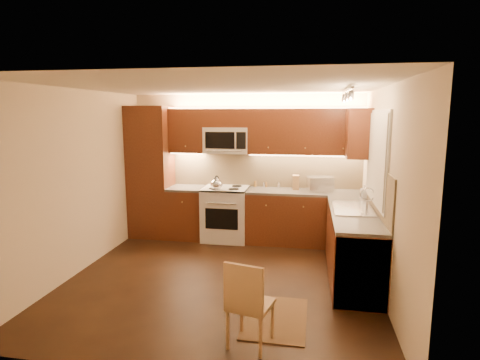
% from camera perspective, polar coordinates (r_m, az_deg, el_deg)
% --- Properties ---
extents(floor, '(4.00, 4.00, 0.01)m').
position_cam_1_polar(floor, '(5.42, -2.65, -14.08)').
color(floor, black).
rests_on(floor, ground).
extents(ceiling, '(4.00, 4.00, 0.01)m').
position_cam_1_polar(ceiling, '(4.97, -2.88, 13.33)').
color(ceiling, beige).
rests_on(ceiling, ground).
extents(wall_back, '(4.00, 0.01, 2.50)m').
position_cam_1_polar(wall_back, '(6.99, 0.85, 1.98)').
color(wall_back, beige).
rests_on(wall_back, ground).
extents(wall_front, '(4.00, 0.01, 2.50)m').
position_cam_1_polar(wall_front, '(3.18, -10.77, -7.46)').
color(wall_front, beige).
rests_on(wall_front, ground).
extents(wall_left, '(0.01, 4.00, 2.50)m').
position_cam_1_polar(wall_left, '(5.82, -22.35, -0.28)').
color(wall_left, beige).
rests_on(wall_left, ground).
extents(wall_right, '(0.01, 4.00, 2.50)m').
position_cam_1_polar(wall_right, '(5.01, 20.17, -1.64)').
color(wall_right, beige).
rests_on(wall_right, ground).
extents(pantry, '(0.70, 0.60, 2.30)m').
position_cam_1_polar(pantry, '(7.17, -12.69, 1.13)').
color(pantry, '#401A0D').
rests_on(pantry, floor).
extents(base_cab_back_left, '(0.62, 0.60, 0.86)m').
position_cam_1_polar(base_cab_back_left, '(7.08, -7.52, -4.76)').
color(base_cab_back_left, '#401A0D').
rests_on(base_cab_back_left, floor).
extents(counter_back_left, '(0.62, 0.60, 0.04)m').
position_cam_1_polar(counter_back_left, '(6.99, -7.60, -1.18)').
color(counter_back_left, '#3C3A36').
rests_on(counter_back_left, base_cab_back_left).
extents(base_cab_back_right, '(1.92, 0.60, 0.86)m').
position_cam_1_polar(base_cab_back_right, '(6.77, 9.19, -5.48)').
color(base_cab_back_right, '#401A0D').
rests_on(base_cab_back_right, floor).
extents(counter_back_right, '(1.92, 0.60, 0.04)m').
position_cam_1_polar(counter_back_right, '(6.67, 9.29, -1.74)').
color(counter_back_right, '#3C3A36').
rests_on(counter_back_right, base_cab_back_right).
extents(base_cab_right, '(0.60, 2.00, 0.86)m').
position_cam_1_polar(base_cab_right, '(5.56, 15.88, -9.09)').
color(base_cab_right, '#401A0D').
rests_on(base_cab_right, floor).
extents(counter_right, '(0.60, 2.00, 0.04)m').
position_cam_1_polar(counter_right, '(5.43, 16.09, -4.58)').
color(counter_right, '#3C3A36').
rests_on(counter_right, base_cab_right).
extents(dishwasher, '(0.58, 0.60, 0.84)m').
position_cam_1_polar(dishwasher, '(4.90, 16.71, -11.68)').
color(dishwasher, silver).
rests_on(dishwasher, floor).
extents(backsplash_back, '(3.30, 0.02, 0.60)m').
position_cam_1_polar(backsplash_back, '(6.94, 3.69, 1.49)').
color(backsplash_back, tan).
rests_on(backsplash_back, wall_back).
extents(backsplash_right, '(0.02, 2.00, 0.60)m').
position_cam_1_polar(backsplash_right, '(5.40, 19.31, -1.34)').
color(backsplash_right, tan).
rests_on(backsplash_right, wall_right).
extents(upper_cab_back_left, '(0.62, 0.35, 0.75)m').
position_cam_1_polar(upper_cab_back_left, '(6.99, -7.47, 7.05)').
color(upper_cab_back_left, '#401A0D').
rests_on(upper_cab_back_left, wall_back).
extents(upper_cab_back_right, '(1.92, 0.35, 0.75)m').
position_cam_1_polar(upper_cab_back_right, '(6.67, 9.54, 6.88)').
color(upper_cab_back_right, '#401A0D').
rests_on(upper_cab_back_right, wall_back).
extents(upper_cab_bridge, '(0.76, 0.35, 0.31)m').
position_cam_1_polar(upper_cab_bridge, '(6.81, -1.89, 8.91)').
color(upper_cab_bridge, '#401A0D').
rests_on(upper_cab_bridge, wall_back).
extents(upper_cab_right_corner, '(0.35, 0.50, 0.75)m').
position_cam_1_polar(upper_cab_right_corner, '(6.29, 16.71, 6.46)').
color(upper_cab_right_corner, '#401A0D').
rests_on(upper_cab_right_corner, wall_right).
extents(stove, '(0.76, 0.65, 0.92)m').
position_cam_1_polar(stove, '(6.88, -2.08, -4.85)').
color(stove, silver).
rests_on(stove, floor).
extents(microwave, '(0.76, 0.38, 0.44)m').
position_cam_1_polar(microwave, '(6.81, -1.90, 5.75)').
color(microwave, silver).
rests_on(microwave, wall_back).
extents(window_frame, '(0.03, 1.44, 1.24)m').
position_cam_1_polar(window_frame, '(5.49, 19.24, 3.05)').
color(window_frame, silver).
rests_on(window_frame, wall_right).
extents(window_blinds, '(0.02, 1.36, 1.16)m').
position_cam_1_polar(window_blinds, '(5.49, 19.03, 3.06)').
color(window_blinds, silver).
rests_on(window_blinds, wall_right).
extents(sink, '(0.52, 0.86, 0.15)m').
position_cam_1_polar(sink, '(5.55, 15.98, -3.26)').
color(sink, silver).
rests_on(sink, counter_right).
extents(faucet, '(0.20, 0.04, 0.30)m').
position_cam_1_polar(faucet, '(5.56, 17.86, -2.55)').
color(faucet, silver).
rests_on(faucet, counter_right).
extents(track_light_bar, '(0.04, 1.20, 0.03)m').
position_cam_1_polar(track_light_bar, '(5.27, 15.24, 12.37)').
color(track_light_bar, silver).
rests_on(track_light_bar, ceiling).
extents(kettle, '(0.24, 0.24, 0.24)m').
position_cam_1_polar(kettle, '(6.59, -3.41, -0.36)').
color(kettle, silver).
rests_on(kettle, stove).
extents(toaster_oven, '(0.45, 0.38, 0.24)m').
position_cam_1_polar(toaster_oven, '(6.69, 11.45, -0.55)').
color(toaster_oven, silver).
rests_on(toaster_oven, counter_back_right).
extents(knife_block, '(0.12, 0.18, 0.24)m').
position_cam_1_polar(knife_block, '(6.78, 8.04, -0.32)').
color(knife_block, '#A07248').
rests_on(knife_block, counter_back_right).
extents(spice_jar_a, '(0.06, 0.06, 0.09)m').
position_cam_1_polar(spice_jar_a, '(6.90, 3.49, -0.69)').
color(spice_jar_a, silver).
rests_on(spice_jar_a, counter_back_right).
extents(spice_jar_b, '(0.05, 0.05, 0.09)m').
position_cam_1_polar(spice_jar_b, '(6.93, 3.76, -0.66)').
color(spice_jar_b, brown).
rests_on(spice_jar_b, counter_back_right).
extents(spice_jar_c, '(0.06, 0.06, 0.10)m').
position_cam_1_polar(spice_jar_c, '(6.87, 5.61, -0.71)').
color(spice_jar_c, silver).
rests_on(spice_jar_c, counter_back_right).
extents(spice_jar_d, '(0.05, 0.05, 0.10)m').
position_cam_1_polar(spice_jar_d, '(6.95, 2.20, -0.56)').
color(spice_jar_d, brown).
rests_on(spice_jar_d, counter_back_right).
extents(soap_bottle, '(0.11, 0.11, 0.21)m').
position_cam_1_polar(soap_bottle, '(6.32, 17.46, -1.55)').
color(soap_bottle, silver).
rests_on(soap_bottle, counter_right).
extents(rug, '(0.67, 0.99, 0.01)m').
position_cam_1_polar(rug, '(4.51, 5.14, -19.19)').
color(rug, black).
rests_on(rug, floor).
extents(dining_chair, '(0.46, 0.46, 0.86)m').
position_cam_1_polar(dining_chair, '(3.88, 1.54, -17.17)').
color(dining_chair, '#A07248').
rests_on(dining_chair, floor).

